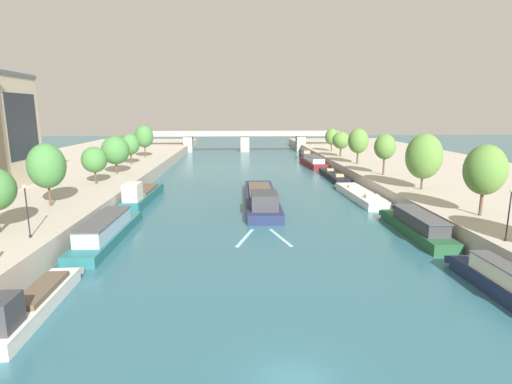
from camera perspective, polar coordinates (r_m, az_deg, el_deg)
name	(u,v)px	position (r m, az deg, el deg)	size (l,w,h in m)	color
ground_plane	(294,383)	(21.12, 5.47, -25.65)	(400.00, 400.00, 0.00)	#2D6070
quay_left	(50,178)	(79.89, -27.48, 1.86)	(36.00, 170.00, 2.32)	#B7AD9E
quay_right	(443,174)	(82.22, 25.30, 2.29)	(36.00, 170.00, 2.32)	#B7AD9E
barge_midriver	(261,198)	(55.37, 0.78, -0.83)	(4.60, 24.42, 3.08)	#1E284C
wake_behind_barge	(263,237)	(41.11, 0.96, -6.54)	(5.60, 5.91, 0.03)	#A0CCD6
moored_boat_left_downstream	(31,304)	(29.62, -29.56, -13.81)	(2.34, 11.34, 2.80)	silver
moored_boat_left_lone	(107,230)	(42.56, -20.64, -5.19)	(3.21, 16.35, 2.55)	#23666B
moored_boat_left_gap_after	(142,195)	(58.72, -16.05, -0.44)	(3.09, 15.86, 3.58)	#23666B
moored_boat_right_far	(500,282)	(33.34, 31.58, -10.91)	(1.95, 10.72, 2.38)	#1E284C
moored_boat_right_second	(417,225)	(45.01, 22.06, -4.45)	(2.74, 14.20, 2.47)	#235633
moored_boat_right_lone	(360,195)	(61.05, 14.72, -0.39)	(3.69, 16.35, 2.20)	silver
moored_boat_right_near	(334,175)	(78.59, 11.07, 2.35)	(2.80, 16.17, 2.14)	black
moored_boat_right_midway	(313,162)	(95.41, 8.20, 4.33)	(3.91, 16.92, 2.46)	maroon
moored_boat_right_gap_after	(305,155)	(109.23, 7.08, 5.31)	(2.27, 10.21, 2.75)	#1E284C
tree_left_nearest	(47,166)	(49.51, -27.85, 3.32)	(3.99, 3.99, 7.00)	brown
tree_left_third	(94,160)	(62.25, -22.20, 4.31)	(3.60, 3.60, 5.43)	brown
tree_left_second	(115,150)	(71.38, -19.53, 5.66)	(4.60, 4.60, 6.37)	brown
tree_left_past_mid	(130,144)	(83.39, -17.61, 6.53)	(3.62, 3.62, 6.08)	brown
tree_left_distant	(144,137)	(95.29, -15.75, 7.68)	(4.08, 4.08, 7.31)	brown
tree_right_far	(485,170)	(45.77, 30.02, 2.76)	(4.03, 4.03, 7.23)	brown
tree_right_past_mid	(424,156)	(58.02, 22.96, 4.73)	(4.76, 4.76, 7.55)	brown
tree_right_end_of_row	(385,147)	(69.44, 18.02, 6.18)	(3.49, 3.49, 6.78)	brown
tree_right_midway	(358,141)	(82.95, 14.47, 7.11)	(4.03, 4.03, 7.11)	brown
tree_right_distant	(341,140)	(95.48, 12.11, 7.27)	(3.99, 3.99, 5.84)	brown
tree_right_third	(332,137)	(107.98, 10.83, 7.80)	(3.53, 3.53, 6.01)	brown
lamppost_left_bank	(27,209)	(38.07, -30.02, -2.11)	(0.28, 0.28, 4.52)	black
lamppost_right_bank	(509,213)	(38.05, 32.55, -2.51)	(0.28, 0.28, 4.35)	black
bridge_far	(245,139)	(128.31, -1.63, 7.66)	(60.04, 4.40, 6.56)	#9E998E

